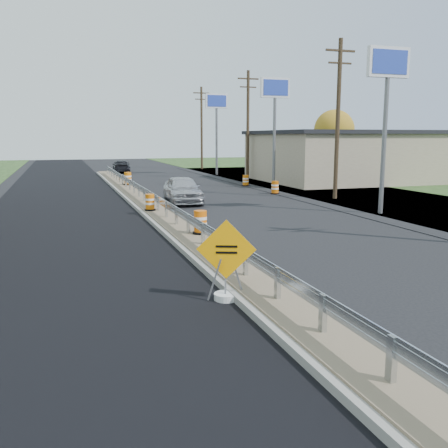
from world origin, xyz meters
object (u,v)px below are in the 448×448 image
object	(u,v)px
barrel_shoulder_near	(275,188)
car_dark_far	(121,167)
barrel_median_mid	(150,203)
car_silver	(183,189)
caution_sign	(226,280)
barrel_shoulder_mid	(246,181)
barrel_median_far	(128,179)
barrel_median_near	(200,223)

from	to	relation	value
barrel_shoulder_near	car_dark_far	bearing A→B (deg)	107.31
barrel_median_mid	car_silver	world-z (taller)	car_silver
barrel_median_mid	car_silver	distance (m)	4.71
caution_sign	barrel_shoulder_near	size ratio (longest dim) A/B	2.20
barrel_shoulder_mid	barrel_median_far	bearing A→B (deg)	172.09
caution_sign	barrel_median_far	world-z (taller)	caution_sign
barrel_median_near	barrel_shoulder_mid	xyz separation A→B (m)	(8.82, 18.63, -0.24)
barrel_shoulder_mid	barrel_shoulder_near	bearing A→B (deg)	-91.05
barrel_median_near	barrel_shoulder_near	bearing A→B (deg)	55.90
barrel_median_far	car_silver	bearing A→B (deg)	-78.79
barrel_shoulder_mid	barrel_median_mid	bearing A→B (deg)	-128.13
barrel_shoulder_near	car_silver	size ratio (longest dim) A/B	0.19
barrel_median_mid	barrel_shoulder_mid	size ratio (longest dim) A/B	0.94
barrel_shoulder_near	car_silver	xyz separation A→B (m)	(-6.87, -2.46, 0.36)
barrel_median_far	barrel_shoulder_near	bearing A→B (deg)	-38.65
car_silver	car_dark_far	distance (m)	25.88
barrel_median_near	barrel_median_mid	distance (m)	6.51
barrel_median_far	barrel_shoulder_near	xyz separation A→B (m)	(8.75, -7.00, -0.27)
caution_sign	car_dark_far	xyz separation A→B (m)	(2.70, 43.11, 0.16)
barrel_median_far	barrel_shoulder_mid	size ratio (longest dim) A/B	1.12
car_silver	barrel_shoulder_near	bearing A→B (deg)	23.02
car_silver	car_dark_far	size ratio (longest dim) A/B	1.03
barrel_median_near	barrel_shoulder_near	distance (m)	15.54
barrel_shoulder_mid	barrel_median_near	bearing A→B (deg)	-115.32
caution_sign	barrel_median_far	xyz separation A→B (m)	(1.24, 26.69, 0.20)
barrel_median_near	car_dark_far	distance (m)	36.30
barrel_median_near	barrel_median_far	distance (m)	19.86
car_dark_far	barrel_shoulder_mid	bearing A→B (deg)	118.29
barrel_median_near	car_dark_far	xyz separation A→B (m)	(1.42, 36.28, 0.00)
barrel_median_far	caution_sign	bearing A→B (deg)	-92.67
barrel_median_mid	barrel_shoulder_near	distance (m)	11.41
barrel_median_far	barrel_shoulder_near	world-z (taller)	barrel_median_far
barrel_shoulder_near	car_silver	world-z (taller)	car_silver
barrel_median_near	barrel_shoulder_mid	bearing A→B (deg)	64.68
barrel_shoulder_mid	caution_sign	bearing A→B (deg)	-111.64
barrel_shoulder_near	barrel_shoulder_mid	bearing A→B (deg)	88.95
car_dark_far	barrel_shoulder_near	bearing A→B (deg)	112.84
barrel_median_near	caution_sign	bearing A→B (deg)	-100.64
barrel_median_far	car_dark_far	size ratio (longest dim) A/B	0.21
barrel_median_far	car_silver	world-z (taller)	car_silver
barrel_median_mid	barrel_shoulder_near	xyz separation A→B (m)	(9.45, 6.40, -0.20)
barrel_shoulder_near	barrel_shoulder_mid	xyz separation A→B (m)	(0.11, 5.77, -0.01)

